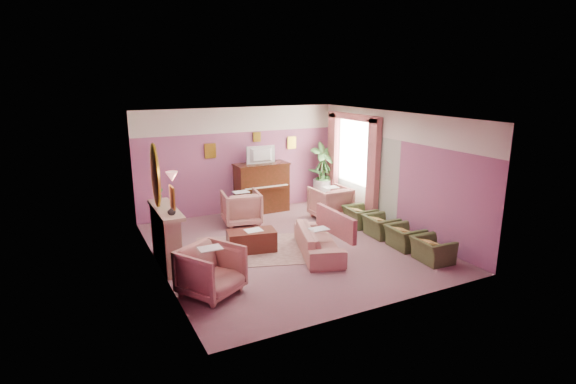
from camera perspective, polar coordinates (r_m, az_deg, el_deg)
name	(u,v)px	position (r m, az deg, el deg)	size (l,w,h in m)	color
floor	(290,246)	(9.80, 0.29, -6.91)	(5.50, 6.00, 0.01)	#835962
ceiling	(290,116)	(9.16, 0.31, 9.63)	(5.50, 6.00, 0.01)	white
wall_back	(239,160)	(12.07, -6.20, 4.02)	(5.50, 0.02, 2.80)	#7C4B76
wall_front	(380,224)	(6.95, 11.65, -4.06)	(5.50, 0.02, 2.80)	#7C4B76
wall_left	(156,199)	(8.53, -16.39, -0.89)	(0.02, 6.00, 2.80)	#7C4B76
wall_right	(394,171)	(10.88, 13.33, 2.56)	(0.02, 6.00, 2.80)	#7C4B76
picture_rail_band	(238,120)	(11.92, -6.32, 9.10)	(5.50, 0.01, 0.65)	silver
stripe_panel	(361,175)	(11.94, 9.20, 2.20)	(0.01, 3.00, 2.15)	#ADB7A7
fireplace_surround	(166,238)	(9.00, -15.24, -5.69)	(0.30, 1.40, 1.10)	tan
fireplace_inset	(172,245)	(9.07, -14.56, -6.50)	(0.18, 0.72, 0.68)	black
fire_ember	(174,253)	(9.14, -14.24, -7.52)	(0.06, 0.54, 0.10)	orange
mantel_shelf	(165,210)	(8.83, -15.30, -2.19)	(0.40, 1.55, 0.07)	tan
hearth	(178,262)	(9.23, -13.80, -8.67)	(0.55, 1.50, 0.02)	tan
mirror_frame	(155,175)	(8.64, -16.50, 2.03)	(0.04, 0.72, 1.20)	gold
mirror_glass	(157,175)	(8.64, -16.34, 2.05)	(0.01, 0.60, 1.06)	silver
sconce_shade	(172,176)	(7.61, -14.54, 1.92)	(0.20, 0.20, 0.16)	#ED9183
piano	(262,188)	(12.12, -3.36, 0.49)	(1.40, 0.60, 1.30)	#3F1D0E
piano_keyshelf	(267,188)	(11.80, -2.68, 0.46)	(1.30, 0.12, 0.06)	#3F1D0E
piano_keys	(267,187)	(11.79, -2.69, 0.65)	(1.20, 0.08, 0.02)	silver
piano_top	(261,164)	(11.98, -3.40, 3.56)	(1.45, 0.65, 0.04)	#3F1D0E
television	(262,154)	(11.89, -3.33, 4.89)	(0.80, 0.12, 0.48)	black
print_back_left	(210,151)	(11.73, -9.84, 5.17)	(0.30, 0.03, 0.38)	gold
print_back_right	(292,143)	(12.60, 0.47, 6.29)	(0.26, 0.03, 0.34)	gold
print_back_mid	(257,137)	(12.13, -3.98, 6.98)	(0.22, 0.03, 0.26)	gold
print_left_wall	(172,197)	(7.31, -14.50, -0.67)	(0.03, 0.28, 0.36)	gold
window_blind	(355,150)	(12.00, 8.49, 5.34)	(0.03, 1.40, 1.80)	beige
curtain_left	(373,171)	(11.30, 10.75, 2.61)	(0.16, 0.34, 2.60)	#9E5054
curtain_right	(333,159)	(12.78, 5.76, 4.15)	(0.16, 0.34, 2.60)	#9E5054
pelmet	(354,117)	(11.85, 8.32, 9.42)	(0.16, 2.20, 0.16)	#9E5054
mantel_plant	(160,194)	(9.31, -16.00, -0.30)	(0.16, 0.16, 0.28)	#42803D
mantel_vase	(172,211)	(8.33, -14.57, -2.35)	(0.16, 0.16, 0.16)	silver
area_rug	(254,250)	(9.63, -4.31, -7.31)	(2.50, 1.80, 0.01)	#966F67
coffee_table	(252,241)	(9.50, -4.65, -6.21)	(1.00, 0.50, 0.45)	#4E2016
table_paper	(254,230)	(9.44, -4.40, -4.86)	(0.35, 0.28, 0.01)	white
sofa	(319,236)	(9.32, 3.92, -5.61)	(0.62, 1.87, 0.76)	tan
sofa_throw	(335,223)	(9.45, 6.04, -3.95)	(0.09, 1.42, 0.52)	#9E5054
floral_armchair_left	(241,206)	(11.17, -5.96, -1.78)	(0.89, 0.89, 0.93)	tan
floral_armchair_right	(330,201)	(11.61, 5.39, -1.13)	(0.89, 0.89, 0.93)	tan
floral_armchair_front	(211,268)	(7.71, -9.76, -9.53)	(0.89, 0.89, 0.93)	tan
olive_chair_a	(433,246)	(9.37, 17.89, -6.57)	(0.52, 0.74, 0.64)	#47552D
olive_chair_b	(405,234)	(9.93, 14.59, -5.14)	(0.52, 0.74, 0.64)	#47552D
olive_chair_c	(380,223)	(10.52, 11.67, -3.85)	(0.52, 0.74, 0.64)	#47552D
olive_chair_d	(359,213)	(11.14, 9.07, -2.69)	(0.52, 0.74, 0.64)	#47552D
side_table	(322,191)	(13.00, 4.33, 0.07)	(0.52, 0.52, 0.70)	white
side_plant_big	(322,174)	(12.88, 4.37, 2.31)	(0.30, 0.30, 0.34)	#42803D
side_plant_small	(328,175)	(12.86, 5.06, 2.14)	(0.16, 0.16, 0.28)	#42803D
palm_pot	(322,198)	(13.01, 4.39, -0.74)	(0.34, 0.34, 0.34)	brown
palm_plant	(323,168)	(12.81, 4.47, 3.11)	(0.76, 0.76, 1.44)	#42803D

